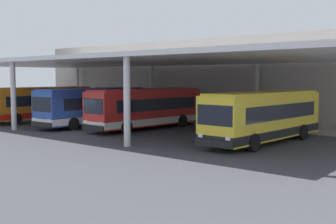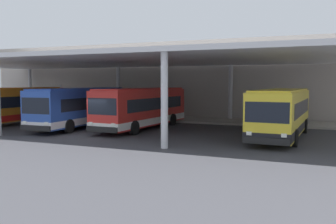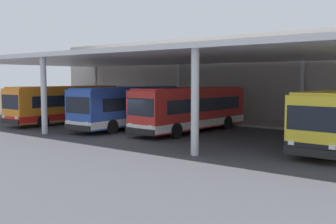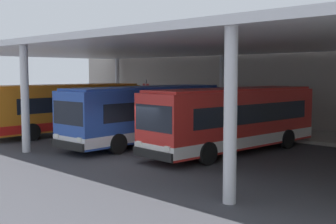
{
  "view_description": "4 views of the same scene",
  "coord_description": "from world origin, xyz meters",
  "px_view_note": "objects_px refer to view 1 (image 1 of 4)",
  "views": [
    {
      "loc": [
        23.71,
        -20.02,
        4.04
      ],
      "look_at": [
        3.06,
        5.06,
        1.4
      ],
      "focal_mm": 45.17,
      "sensor_mm": 36.0,
      "label": 1
    },
    {
      "loc": [
        13.91,
        -20.53,
        3.61
      ],
      "look_at": [
        3.38,
        4.69,
        1.37
      ],
      "focal_mm": 38.51,
      "sensor_mm": 36.0,
      "label": 2
    },
    {
      "loc": [
        16.5,
        -18.39,
        3.78
      ],
      "look_at": [
        0.93,
        2.23,
        1.56
      ],
      "focal_mm": 41.17,
      "sensor_mm": 36.0,
      "label": 3
    },
    {
      "loc": [
        13.77,
        -13.05,
        3.91
      ],
      "look_at": [
        -3.68,
        5.05,
        1.66
      ],
      "focal_mm": 46.77,
      "sensor_mm": 36.0,
      "label": 4
    }
  ],
  "objects_px": {
    "bus_nearest_bay": "(40,103)",
    "bench_waiting": "(137,110)",
    "bus_far_bay": "(264,116)",
    "trash_bin": "(153,111)",
    "banner_sign": "(98,97)",
    "bus_middle_bay": "(147,108)",
    "bus_second_bay": "(94,106)"
  },
  "relations": [
    {
      "from": "bus_nearest_bay",
      "to": "bus_second_bay",
      "type": "height_order",
      "value": "same"
    },
    {
      "from": "bus_far_bay",
      "to": "bus_nearest_bay",
      "type": "bearing_deg",
      "value": -177.09
    },
    {
      "from": "bus_nearest_bay",
      "to": "bus_second_bay",
      "type": "relative_size",
      "value": 0.99
    },
    {
      "from": "bus_middle_bay",
      "to": "bus_far_bay",
      "type": "xyz_separation_m",
      "value": [
        10.49,
        -0.69,
        0.0
      ]
    },
    {
      "from": "bus_second_bay",
      "to": "bench_waiting",
      "type": "xyz_separation_m",
      "value": [
        -2.88,
        8.35,
        -0.99
      ]
    },
    {
      "from": "bus_second_bay",
      "to": "bus_nearest_bay",
      "type": "bearing_deg",
      "value": -174.29
    },
    {
      "from": "trash_bin",
      "to": "bus_nearest_bay",
      "type": "bearing_deg",
      "value": -125.04
    },
    {
      "from": "trash_bin",
      "to": "bus_far_bay",
      "type": "bearing_deg",
      "value": -25.64
    },
    {
      "from": "bus_middle_bay",
      "to": "trash_bin",
      "type": "distance_m",
      "value": 9.02
    },
    {
      "from": "bus_second_bay",
      "to": "bench_waiting",
      "type": "bearing_deg",
      "value": 109.0
    },
    {
      "from": "bus_nearest_bay",
      "to": "bus_far_bay",
      "type": "height_order",
      "value": "same"
    },
    {
      "from": "bus_second_bay",
      "to": "bus_middle_bay",
      "type": "bearing_deg",
      "value": 12.9
    },
    {
      "from": "bench_waiting",
      "to": "trash_bin",
      "type": "bearing_deg",
      "value": -4.5
    },
    {
      "from": "bus_far_bay",
      "to": "bench_waiting",
      "type": "xyz_separation_m",
      "value": [
        -18.39,
        7.9,
        -0.99
      ]
    },
    {
      "from": "bus_far_bay",
      "to": "trash_bin",
      "type": "xyz_separation_m",
      "value": [
        -16.07,
        7.71,
        -0.98
      ]
    },
    {
      "from": "bus_far_bay",
      "to": "trash_bin",
      "type": "bearing_deg",
      "value": 154.36
    },
    {
      "from": "bus_nearest_bay",
      "to": "trash_bin",
      "type": "relative_size",
      "value": 10.77
    },
    {
      "from": "bus_middle_bay",
      "to": "bench_waiting",
      "type": "distance_m",
      "value": 10.74
    },
    {
      "from": "trash_bin",
      "to": "banner_sign",
      "type": "distance_m",
      "value": 7.62
    },
    {
      "from": "bus_far_bay",
      "to": "bus_middle_bay",
      "type": "bearing_deg",
      "value": 176.22
    },
    {
      "from": "banner_sign",
      "to": "bus_far_bay",
      "type": "bearing_deg",
      "value": -16.6
    },
    {
      "from": "bus_second_bay",
      "to": "trash_bin",
      "type": "distance_m",
      "value": 8.25
    },
    {
      "from": "bus_nearest_bay",
      "to": "trash_bin",
      "type": "xyz_separation_m",
      "value": [
        6.21,
        8.85,
        -0.98
      ]
    },
    {
      "from": "bus_middle_bay",
      "to": "bench_waiting",
      "type": "xyz_separation_m",
      "value": [
        -7.9,
        7.2,
        -0.99
      ]
    },
    {
      "from": "bus_nearest_bay",
      "to": "bench_waiting",
      "type": "bearing_deg",
      "value": 66.72
    },
    {
      "from": "bench_waiting",
      "to": "banner_sign",
      "type": "xyz_separation_m",
      "value": [
        -5.16,
        -0.88,
        1.32
      ]
    },
    {
      "from": "bus_far_bay",
      "to": "banner_sign",
      "type": "height_order",
      "value": "banner_sign"
    },
    {
      "from": "bench_waiting",
      "to": "trash_bin",
      "type": "distance_m",
      "value": 2.33
    },
    {
      "from": "bus_far_bay",
      "to": "banner_sign",
      "type": "relative_size",
      "value": 3.33
    },
    {
      "from": "bus_nearest_bay",
      "to": "banner_sign",
      "type": "distance_m",
      "value": 8.26
    },
    {
      "from": "bus_nearest_bay",
      "to": "bus_far_bay",
      "type": "xyz_separation_m",
      "value": [
        22.28,
        1.13,
        0.0
      ]
    },
    {
      "from": "bus_second_bay",
      "to": "bus_middle_bay",
      "type": "height_order",
      "value": "same"
    }
  ]
}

